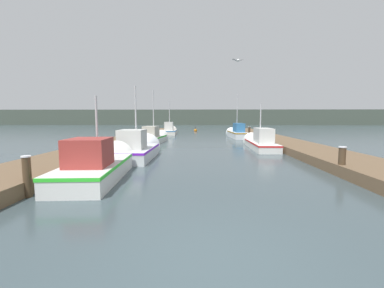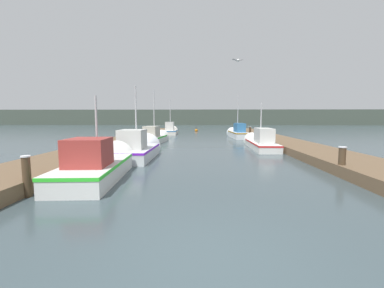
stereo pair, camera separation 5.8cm
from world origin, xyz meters
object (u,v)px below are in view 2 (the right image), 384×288
Objects in this scene: fishing_boat_5 at (171,131)px; fishing_boat_2 at (260,142)px; fishing_boat_0 at (100,164)px; fishing_boat_1 at (138,149)px; mooring_piling_2 at (250,132)px; fishing_boat_4 at (237,133)px; mooring_piling_3 at (27,176)px; mooring_piling_0 at (159,131)px; channel_buoy at (196,130)px; seagull_lead at (238,60)px; fishing_boat_3 at (155,137)px; mooring_piling_1 at (342,161)px.

fishing_boat_2 is at bearing -61.64° from fishing_boat_5.
fishing_boat_1 is at bearing 82.11° from fishing_boat_0.
fishing_boat_5 is at bearing 147.93° from mooring_piling_2.
fishing_boat_4 is 5.20× the size of mooring_piling_2.
fishing_boat_5 is 4.12× the size of mooring_piling_3.
fishing_boat_4 is 5.30× the size of mooring_piling_0.
fishing_boat_2 is (7.54, 4.42, -0.02)m from fishing_boat_1.
fishing_boat_0 is 19.39m from mooring_piling_0.
fishing_boat_5 is 7.03m from channel_buoy.
seagull_lead reaches higher than mooring_piling_3.
fishing_boat_4 is at bearing -34.01° from fishing_boat_5.
seagull_lead reaches higher than fishing_boat_5.
channel_buoy is at bearing 75.99° from seagull_lead.
fishing_boat_0 is at bearing -129.94° from fishing_boat_2.
seagull_lead reaches higher than fishing_boat_0.
fishing_boat_2 reaches higher than mooring_piling_2.
fishing_boat_1 is at bearing 145.70° from seagull_lead.
fishing_boat_4 is 9.13m from fishing_boat_5.
fishing_boat_3 reaches higher than fishing_boat_1.
mooring_piling_1 is 17.24m from mooring_piling_2.
fishing_boat_4 is 1.37m from mooring_piling_2.
fishing_boat_2 is at bearing -19.02° from fishing_boat_3.
fishing_boat_5 is at bearing 143.67° from fishing_boat_4.
seagull_lead reaches higher than fishing_boat_2.
fishing_boat_4 is (7.59, 18.15, 0.04)m from fishing_boat_0.
mooring_piling_0 is 10.85m from channel_buoy.
fishing_boat_2 is at bearing 52.00° from mooring_piling_3.
mooring_piling_1 is (0.99, -8.66, 0.13)m from fishing_boat_2.
fishing_boat_0 is at bearing -96.03° from channel_buoy.
fishing_boat_1 is 7.97m from fishing_boat_3.
fishing_boat_3 is 10.62m from fishing_boat_5.
mooring_piling_2 is 2.09× the size of seagull_lead.
mooring_piling_0 is at bearing 89.77° from mooring_piling_3.
fishing_boat_1 is 18.58m from fishing_boat_5.
seagull_lead is (-3.45, -14.40, 4.19)m from mooring_piling_2.
mooring_piling_0 is at bearing -112.07° from channel_buoy.
mooring_piling_1 is at bearing -48.79° from fishing_boat_3.
fishing_boat_1 is 9.04× the size of seagull_lead.
fishing_boat_5 is 24.48m from mooring_piling_1.
mooring_piling_0 reaches higher than channel_buoy.
fishing_boat_5 is (-7.91, 14.15, -0.00)m from fishing_boat_2.
fishing_boat_4 is 8.64m from mooring_piling_0.
seagull_lead is (-3.46, 2.84, 4.22)m from mooring_piling_1.
fishing_boat_0 is 4.85× the size of mooring_piling_1.
fishing_boat_3 is at bearing -150.65° from mooring_piling_2.
mooring_piling_2 is (0.98, 8.58, 0.16)m from fishing_boat_2.
channel_buoy is 1.76× the size of seagull_lead.
seagull_lead is at bearing -103.46° from mooring_piling_2.
seagull_lead is (-2.47, -5.82, 4.35)m from fishing_boat_2.
fishing_boat_4 is 15.73m from seagull_lead.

